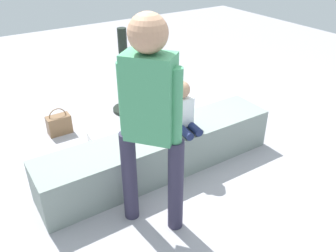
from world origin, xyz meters
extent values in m
plane|color=#9B99A0|center=(0.00, 0.00, 0.00)|extent=(12.00, 12.00, 0.00)
cube|color=gray|center=(0.00, 0.00, 0.21)|extent=(2.38, 0.48, 0.42)
cylinder|color=#18224C|center=(0.17, -0.13, 0.45)|extent=(0.10, 0.25, 0.08)
cylinder|color=#18224C|center=(0.29, -0.12, 0.45)|extent=(0.10, 0.25, 0.08)
cube|color=white|center=(0.22, -0.02, 0.60)|extent=(0.22, 0.15, 0.28)
sphere|color=tan|center=(0.22, -0.02, 0.82)|extent=(0.16, 0.16, 0.16)
cylinder|color=tan|center=(0.10, -0.03, 0.59)|extent=(0.05, 0.05, 0.21)
cylinder|color=tan|center=(0.33, -0.01, 0.59)|extent=(0.05, 0.05, 0.21)
cylinder|color=#2C293F|center=(-0.30, -0.70, 0.40)|extent=(0.12, 0.12, 0.80)
cylinder|color=#2C293F|center=(-0.54, -0.41, 0.40)|extent=(0.12, 0.12, 0.80)
cube|color=#449464|center=(-0.42, -0.55, 1.11)|extent=(0.38, 0.39, 0.61)
sphere|color=tan|center=(-0.42, -0.55, 1.54)|extent=(0.26, 0.26, 0.26)
cylinder|color=#449464|center=(-0.30, -0.69, 1.05)|extent=(0.10, 0.10, 0.58)
cylinder|color=#449464|center=(-0.53, -0.41, 1.05)|extent=(0.10, 0.10, 0.58)
cylinder|color=yellow|center=(-0.06, 0.09, 0.42)|extent=(0.22, 0.22, 0.01)
cylinder|color=#975A48|center=(-0.06, 0.09, 0.45)|extent=(0.10, 0.10, 0.05)
cylinder|color=silver|center=(-0.06, 0.09, 0.48)|extent=(0.10, 0.10, 0.01)
cube|color=silver|center=(0.00, 0.08, 0.43)|extent=(0.11, 0.04, 0.00)
cube|color=#4C99E0|center=(0.28, 0.77, 0.14)|extent=(0.24, 0.13, 0.27)
torus|color=white|center=(0.23, 0.77, 0.27)|extent=(0.09, 0.01, 0.09)
torus|color=white|center=(0.33, 0.77, 0.27)|extent=(0.09, 0.01, 0.09)
cylinder|color=black|center=(0.30, 1.33, 0.02)|extent=(0.36, 0.36, 0.04)
cylinder|color=black|center=(0.30, 1.33, 0.56)|extent=(0.11, 0.11, 1.04)
cylinder|color=silver|center=(0.76, 1.29, 0.07)|extent=(0.07, 0.07, 0.15)
cone|color=silver|center=(0.76, 1.29, 0.16)|extent=(0.06, 0.06, 0.03)
cylinder|color=#268C3F|center=(0.76, 1.29, 0.18)|extent=(0.03, 0.03, 0.02)
cylinder|color=red|center=(0.69, 0.86, 0.05)|extent=(0.08, 0.08, 0.09)
cube|color=white|center=(-0.26, 0.77, 0.06)|extent=(0.34, 0.29, 0.12)
cube|color=black|center=(0.92, 0.41, 0.10)|extent=(0.28, 0.13, 0.20)
torus|color=black|center=(0.92, 0.41, 0.20)|extent=(0.21, 0.01, 0.21)
cube|color=brown|center=(-0.62, 1.24, 0.11)|extent=(0.27, 0.15, 0.22)
torus|color=brown|center=(-0.62, 1.24, 0.22)|extent=(0.20, 0.01, 0.20)
camera|label=1|loc=(-1.46, -2.38, 2.10)|focal=37.16mm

